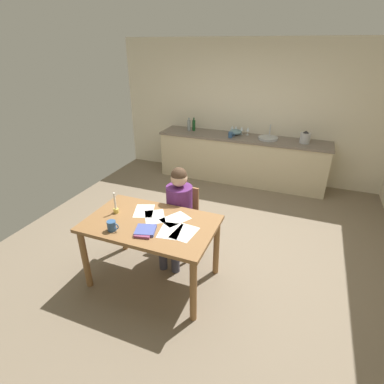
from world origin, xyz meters
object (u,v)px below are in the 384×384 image
book_cookery (144,233)px  mixing_bowl (235,132)px  dining_table (151,231)px  bottle_oil (189,125)px  bottle_vinegar (194,125)px  book_magazine (145,230)px  wine_glass_by_kettle (242,129)px  wine_glass_near_sink (248,129)px  teacup_on_counter (231,135)px  candlestick (116,207)px  chair_at_table (182,217)px  coffee_mug (112,226)px  wine_glass_back_left (236,128)px  sink_unit (268,138)px  wine_glass_back_right (232,128)px  stovetop_kettle (305,138)px  person_seated (178,209)px

book_cookery → mixing_bowl: size_ratio=0.73×
dining_table → mixing_bowl: (0.10, 3.23, 0.29)m
bottle_oil → bottle_vinegar: size_ratio=0.99×
book_magazine → wine_glass_by_kettle: bearing=70.5°
wine_glass_near_sink → teacup_on_counter: bearing=-130.8°
candlestick → chair_at_table: bearing=50.3°
book_cookery → bottle_vinegar: bottle_vinegar is taller
coffee_mug → teacup_on_counter: (0.35, 3.29, 0.12)m
book_cookery → wine_glass_back_left: wine_glass_back_left is taller
sink_unit → bottle_oil: bottle_oil is taller
bottle_vinegar → coffee_mug: bearing=-82.3°
bottle_oil → wine_glass_by_kettle: (1.06, 0.11, 0.00)m
book_magazine → book_cookery: (0.01, -0.04, -0.00)m
book_cookery → teacup_on_counter: teacup_on_counter is taller
mixing_bowl → wine_glass_by_kettle: 0.14m
candlestick → teacup_on_counter: (0.52, 2.98, 0.11)m
wine_glass_back_right → bottle_oil: bearing=-172.6°
bottle_vinegar → book_cookery: bearing=-76.8°
wine_glass_back_left → mixing_bowl: bearing=-80.5°
wine_glass_near_sink → bottle_vinegar: bearing=-175.9°
bottle_vinegar → teacup_on_counter: bottle_vinegar is taller
book_magazine → coffee_mug: bearing=-179.7°
dining_table → wine_glass_near_sink: 3.34m
wine_glass_by_kettle → mixing_bowl: bearing=-142.0°
dining_table → candlestick: candlestick is taller
wine_glass_back_left → stovetop_kettle: bearing=-6.7°
book_magazine → mixing_bowl: (0.06, 3.41, 0.16)m
mixing_bowl → stovetop_kettle: 1.27m
bottle_vinegar → stovetop_kettle: (2.13, -0.07, -0.01)m
wine_glass_by_kettle → teacup_on_counter: bearing=-115.1°
bottle_oil → wine_glass_back_left: bearing=6.8°
mixing_bowl → wine_glass_near_sink: size_ratio=1.54×
bottle_oil → sink_unit: bearing=-1.2°
stovetop_kettle → wine_glass_near_sink: (-1.05, 0.15, 0.01)m
person_seated → bottle_vinegar: size_ratio=4.63×
mixing_bowl → wine_glass_back_right: (-0.09, 0.08, 0.05)m
book_cookery → teacup_on_counter: bearing=77.8°
dining_table → stovetop_kettle: stovetop_kettle is taller
coffee_mug → mixing_bowl: mixing_bowl is taller
book_cookery → wine_glass_back_right: 3.54m
wine_glass_back_left → teacup_on_counter: bearing=-94.4°
dining_table → wine_glass_back_left: 3.33m
book_magazine → bottle_vinegar: (-0.80, 3.41, 0.22)m
person_seated → sink_unit: 2.73m
bottle_vinegar → wine_glass_back_right: bearing=5.7°
teacup_on_counter → wine_glass_back_left: bearing=85.6°
stovetop_kettle → teacup_on_counter: stovetop_kettle is taller
chair_at_table → wine_glass_back_right: size_ratio=5.59×
coffee_mug → book_cookery: size_ratio=0.75×
teacup_on_counter → book_cookery: bearing=-90.3°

